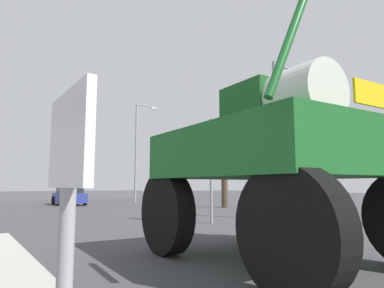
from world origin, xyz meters
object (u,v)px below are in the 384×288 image
Objects in this scene: streetlight_near_right at (278,129)px; streetlight_far_right at (138,147)px; oversize_sprayer at (278,160)px; bare_tree_right at (224,146)px; sedan_ahead at (69,195)px; traffic_signal_near_right at (209,147)px; lane_arrow_sign at (67,211)px.

streetlight_far_right reaches higher than streetlight_near_right.
bare_tree_right reaches higher than oversize_sprayer.
streetlight_near_right is at bearing -162.41° from sedan_ahead.
streetlight_far_right is (1.16, 17.09, 0.88)m from streetlight_near_right.
oversize_sprayer is at bearing 177.24° from sedan_ahead.
streetlight_near_right is 17.15m from streetlight_far_right.
sedan_ahead is 7.16m from streetlight_far_right.
streetlight_near_right is 1.33× the size of bare_tree_right.
traffic_signal_near_right is (1.13, -16.04, 2.25)m from sedan_ahead.
oversize_sprayer is 6.83m from traffic_signal_near_right.
lane_arrow_sign is 0.33× the size of bare_tree_right.
oversize_sprayer is 0.76× the size of streetlight_near_right.
traffic_signal_near_right is at bearing -22.74° from oversize_sprayer.
streetlight_near_right is (4.67, -16.47, 3.23)m from sedan_ahead.
streetlight_far_right is at bearing 74.24° from traffic_signal_near_right.
sedan_ahead is 12.33m from bare_tree_right.
streetlight_far_right reaches higher than sedan_ahead.
oversize_sprayer is at bearing -125.68° from bare_tree_right.
traffic_signal_near_right is (2.88, 6.12, 1.00)m from oversize_sprayer.
traffic_signal_near_right is at bearing -105.76° from streetlight_far_right.
streetlight_far_right is at bearing -82.21° from sedan_ahead.
streetlight_near_right is 7.98m from bare_tree_right.
lane_arrow_sign is at bearing -131.28° from bare_tree_right.
bare_tree_right is at bearing 68.12° from streetlight_near_right.
sedan_ahead is 17.42m from streetlight_near_right.
oversize_sprayer is 22.25m from sedan_ahead.
bare_tree_right is (9.39, 13.08, 2.11)m from oversize_sprayer.
traffic_signal_near_right is 3.70m from streetlight_near_right.
streetlight_far_right is (5.83, 0.62, 4.11)m from sedan_ahead.
sedan_ahead is 1.02× the size of traffic_signal_near_right.
oversize_sprayer reaches higher than traffic_signal_near_right.
streetlight_near_right is at bearing -7.00° from traffic_signal_near_right.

